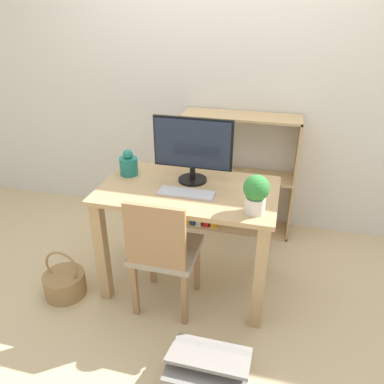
{
  "coord_description": "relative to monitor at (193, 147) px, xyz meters",
  "views": [
    {
      "loc": [
        0.55,
        -2.04,
        1.83
      ],
      "look_at": [
        0.0,
        0.1,
        0.69
      ],
      "focal_mm": 35.0,
      "sensor_mm": 36.0,
      "label": 1
    }
  ],
  "objects": [
    {
      "name": "ground_plane",
      "position": [
        -0.0,
        -0.12,
        -1.0
      ],
      "size": [
        10.0,
        10.0,
        0.0
      ],
      "primitive_type": "plane",
      "color": "#CCB284"
    },
    {
      "name": "desk",
      "position": [
        -0.0,
        -0.12,
        -0.4
      ],
      "size": [
        1.12,
        0.65,
        0.76
      ],
      "color": "tan",
      "rests_on": "ground_plane"
    },
    {
      "name": "wall_back",
      "position": [
        -0.0,
        0.9,
        0.3
      ],
      "size": [
        8.0,
        0.05,
        2.6
      ],
      "color": "silver",
      "rests_on": "ground_plane"
    },
    {
      "name": "chair",
      "position": [
        -0.09,
        -0.39,
        -0.54
      ],
      "size": [
        0.4,
        0.4,
        0.84
      ],
      "rotation": [
        0.0,
        0.0,
        -0.13
      ],
      "color": "#9E937F",
      "rests_on": "ground_plane"
    },
    {
      "name": "potted_plant",
      "position": [
        0.43,
        -0.31,
        -0.12
      ],
      "size": [
        0.15,
        0.15,
        0.22
      ],
      "color": "silver",
      "rests_on": "desk"
    },
    {
      "name": "keyboard",
      "position": [
        0.01,
        -0.2,
        -0.23
      ],
      "size": [
        0.34,
        0.12,
        0.02
      ],
      "color": "#B2B2B7",
      "rests_on": "desk"
    },
    {
      "name": "basket",
      "position": [
        -0.8,
        -0.44,
        -0.91
      ],
      "size": [
        0.28,
        0.28,
        0.35
      ],
      "color": "#997547",
      "rests_on": "ground_plane"
    },
    {
      "name": "monitor",
      "position": [
        0.0,
        0.0,
        0.0
      ],
      "size": [
        0.51,
        0.19,
        0.42
      ],
      "color": "black",
      "rests_on": "desk"
    },
    {
      "name": "bookshelf",
      "position": [
        0.03,
        0.72,
        -0.54
      ],
      "size": [
        0.93,
        0.28,
        1.02
      ],
      "color": "tan",
      "rests_on": "ground_plane"
    },
    {
      "name": "storage_box",
      "position": [
        0.31,
        -0.9,
        -0.9
      ],
      "size": [
        0.42,
        0.33,
        0.25
      ],
      "color": "gray",
      "rests_on": "ground_plane"
    },
    {
      "name": "vase",
      "position": [
        -0.45,
        -0.01,
        -0.17
      ],
      "size": [
        0.12,
        0.12,
        0.18
      ],
      "color": "#1E7266",
      "rests_on": "desk"
    }
  ]
}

